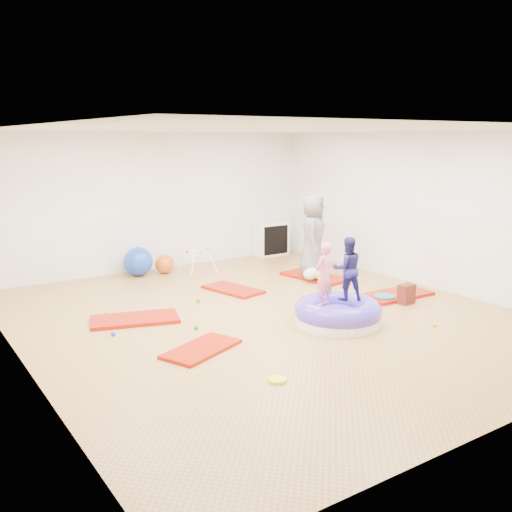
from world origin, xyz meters
TOP-DOWN VIEW (x-y plane):
  - room at (0.00, 0.00)m, footprint 7.01×8.01m
  - gym_mat_front_left at (-1.50, -0.68)m, footprint 1.20×0.91m
  - gym_mat_mid_left at (-1.75, 0.94)m, footprint 1.42×0.99m
  - gym_mat_center_back at (0.37, 1.60)m, footprint 0.79×1.21m
  - gym_mat_right at (2.52, -0.27)m, footprint 1.29×0.66m
  - gym_mat_rear_right at (2.19, 1.51)m, footprint 0.84×1.38m
  - inflatable_cushion at (0.68, -0.84)m, footprint 1.28×1.28m
  - child_pink at (0.40, -0.83)m, footprint 0.38×0.31m
  - child_navy at (0.90, -0.78)m, footprint 0.56×0.51m
  - adult_caregiver at (2.16, 1.56)m, footprint 0.89×0.90m
  - infant at (1.94, 1.25)m, footprint 0.39×0.40m
  - ball_pit_balls at (-0.90, 0.37)m, footprint 4.08×3.19m
  - exercise_ball_blue at (-0.60, 3.60)m, footprint 0.58×0.58m
  - exercise_ball_orange at (-0.08, 3.50)m, footprint 0.38×0.38m
  - infant_play_gym at (0.50, 3.17)m, footprint 0.62×0.59m
  - cube_shelf at (2.76, 3.79)m, footprint 0.77×0.38m
  - balance_disc at (2.17, -0.34)m, footprint 0.36×0.36m
  - backpack at (2.32, -0.68)m, footprint 0.30×0.21m
  - yellow_toy at (-1.24, -1.99)m, footprint 0.21×0.21m

SIDE VIEW (x-z plane):
  - yellow_toy at x=-1.24m, z-range 0.00..0.03m
  - gym_mat_front_left at x=-1.50m, z-range 0.00..0.04m
  - gym_mat_center_back at x=0.37m, z-range 0.00..0.05m
  - gym_mat_right at x=2.52m, z-range 0.00..0.05m
  - gym_mat_mid_left at x=-1.75m, z-range 0.00..0.05m
  - gym_mat_rear_right at x=2.19m, z-range 0.00..0.05m
  - ball_pit_balls at x=-0.90m, z-range 0.00..0.06m
  - balance_disc at x=2.17m, z-range 0.00..0.08m
  - inflatable_cushion at x=0.68m, z-range -0.04..0.36m
  - backpack at x=2.32m, z-range 0.00..0.33m
  - infant at x=1.94m, z-range 0.06..0.29m
  - exercise_ball_orange at x=-0.08m, z-range 0.00..0.38m
  - exercise_ball_blue at x=-0.60m, z-range 0.00..0.58m
  - infant_play_gym at x=0.50m, z-range 0.08..0.55m
  - cube_shelf at x=2.76m, z-range 0.00..0.77m
  - child_pink at x=0.40m, z-range 0.37..1.29m
  - adult_caregiver at x=2.16m, z-range 0.05..1.63m
  - child_navy at x=0.90m, z-range 0.37..1.31m
  - room at x=0.00m, z-range 0.00..2.80m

